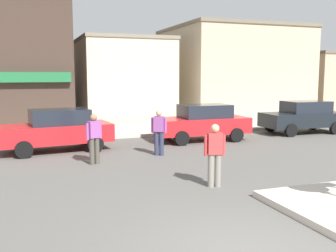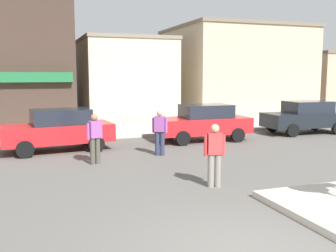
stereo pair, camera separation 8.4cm
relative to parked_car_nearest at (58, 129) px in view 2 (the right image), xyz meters
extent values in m
cube|color=beige|center=(2.23, 3.98, -0.74)|extent=(80.00, 4.00, 0.15)
cube|color=red|center=(-0.04, 0.00, -0.14)|extent=(4.16, 2.11, 0.66)
cube|color=#1E232D|center=(0.11, 0.01, 0.47)|extent=(2.22, 1.61, 0.56)
cylinder|color=black|center=(-1.18, -0.98, -0.51)|extent=(0.62, 0.24, 0.60)
cylinder|color=black|center=(-1.36, 0.71, -0.51)|extent=(0.62, 0.24, 0.60)
cylinder|color=black|center=(1.28, -0.72, -0.51)|extent=(0.62, 0.24, 0.60)
cylinder|color=black|center=(1.11, 0.97, -0.51)|extent=(0.62, 0.24, 0.60)
cube|color=red|center=(6.01, 0.26, -0.14)|extent=(4.01, 1.72, 0.66)
cube|color=#1E232D|center=(6.16, 0.26, 0.47)|extent=(2.09, 1.40, 0.56)
cylinder|color=black|center=(4.77, -0.59, -0.51)|extent=(0.60, 0.18, 0.60)
cylinder|color=black|center=(4.78, 1.11, -0.51)|extent=(0.60, 0.18, 0.60)
cylinder|color=black|center=(7.25, -0.60, -0.51)|extent=(0.60, 0.18, 0.60)
cylinder|color=black|center=(7.26, 1.10, -0.51)|extent=(0.60, 0.18, 0.60)
cube|color=black|center=(11.58, 0.59, -0.14)|extent=(4.06, 1.85, 0.66)
cube|color=#1E232D|center=(11.73, 0.58, 0.47)|extent=(2.13, 1.47, 0.56)
cylinder|color=black|center=(10.30, -0.21, -0.51)|extent=(0.61, 0.20, 0.60)
cylinder|color=black|center=(10.37, 1.48, -0.51)|extent=(0.61, 0.20, 0.60)
cylinder|color=black|center=(12.85, 1.39, -0.51)|extent=(0.61, 0.20, 0.60)
cylinder|color=#4C473D|center=(1.02, -2.64, -0.39)|extent=(0.16, 0.16, 0.85)
cylinder|color=#4C473D|center=(0.85, -2.70, -0.39)|extent=(0.16, 0.16, 0.85)
cube|color=#994C99|center=(0.93, -2.67, 0.31)|extent=(0.41, 0.33, 0.54)
sphere|color=#9E7051|center=(0.93, -2.67, 0.69)|extent=(0.22, 0.22, 0.22)
cylinder|color=#994C99|center=(1.15, -2.59, 0.26)|extent=(0.12, 0.12, 0.52)
cylinder|color=#994C99|center=(0.72, -2.75, 0.26)|extent=(0.12, 0.12, 0.52)
cylinder|color=#2D334C|center=(3.23, -2.02, -0.39)|extent=(0.16, 0.16, 0.85)
cylinder|color=#2D334C|center=(3.38, -2.11, -0.39)|extent=(0.16, 0.16, 0.85)
cube|color=#994C99|center=(3.30, -2.07, 0.31)|extent=(0.42, 0.38, 0.54)
sphere|color=tan|center=(3.30, -2.07, 0.69)|extent=(0.22, 0.22, 0.22)
cylinder|color=#994C99|center=(3.11, -1.94, 0.26)|extent=(0.12, 0.12, 0.52)
cylinder|color=#994C99|center=(3.50, -2.19, 0.26)|extent=(0.12, 0.12, 0.52)
cylinder|color=gray|center=(3.46, -6.27, -0.39)|extent=(0.16, 0.16, 0.85)
cylinder|color=gray|center=(3.28, -6.23, -0.39)|extent=(0.16, 0.16, 0.85)
cube|color=#D13838|center=(3.37, -6.25, 0.31)|extent=(0.40, 0.29, 0.54)
sphere|color=tan|center=(3.37, -6.25, 0.69)|extent=(0.22, 0.22, 0.22)
cylinder|color=#D13838|center=(3.60, -6.30, 0.26)|extent=(0.11, 0.11, 0.52)
cylinder|color=#D13838|center=(3.15, -6.20, 0.26)|extent=(0.11, 0.11, 0.52)
cube|color=beige|center=(4.84, 9.98, 1.63)|extent=(5.38, 6.57, 4.87)
cube|color=gray|center=(4.84, 9.98, 4.16)|extent=(5.48, 6.70, 0.20)
cube|color=tan|center=(12.74, 9.83, 2.11)|extent=(8.40, 7.99, 5.85)
cube|color=#716452|center=(12.74, 9.83, 5.14)|extent=(8.57, 8.15, 0.20)
cube|color=tan|center=(21.06, 9.77, 1.31)|extent=(6.00, 6.37, 4.25)
cube|color=#685B4C|center=(21.06, 9.77, 3.54)|extent=(6.12, 6.50, 0.20)
camera|label=1|loc=(-1.05, -14.98, 2.03)|focal=42.00mm
camera|label=2|loc=(-0.97, -15.00, 2.03)|focal=42.00mm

